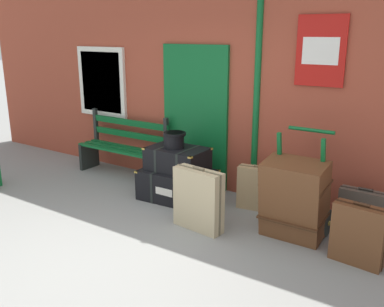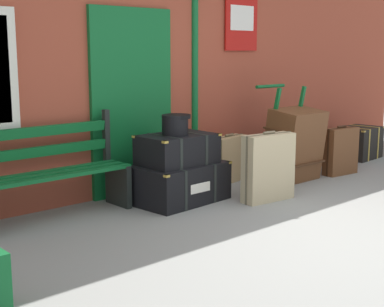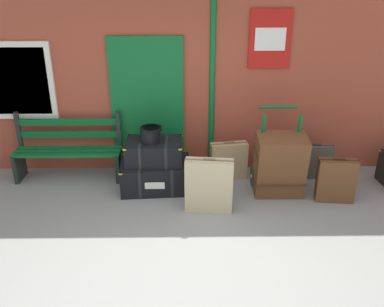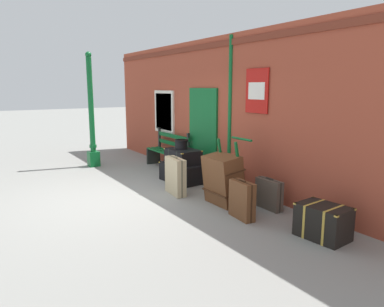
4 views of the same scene
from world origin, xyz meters
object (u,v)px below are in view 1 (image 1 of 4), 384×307
at_px(round_hatbox, 174,139).
at_px(suitcase_beige, 363,212).
at_px(platform_bench, 124,148).
at_px(steamer_trunk_middle, 177,159).
at_px(porters_trolley, 299,209).
at_px(suitcase_caramel, 358,235).
at_px(large_brown_trunk, 294,199).
at_px(suitcase_oxblood, 198,200).
at_px(steamer_trunk_base, 178,185).
at_px(suitcase_charcoal, 259,189).

height_order(round_hatbox, suitcase_beige, round_hatbox).
distance_m(platform_bench, steamer_trunk_middle, 1.39).
xyz_separation_m(porters_trolley, suitcase_caramel, (0.75, -0.37, 0.04)).
distance_m(large_brown_trunk, suitcase_oxblood, 1.10).
relative_size(platform_bench, suitcase_beige, 2.81).
height_order(porters_trolley, suitcase_beige, porters_trolley).
bearing_deg(suitcase_oxblood, steamer_trunk_middle, 139.78).
xyz_separation_m(platform_bench, round_hatbox, (1.29, -0.38, 0.42)).
distance_m(steamer_trunk_middle, round_hatbox, 0.29).
height_order(round_hatbox, suitcase_caramel, round_hatbox).
bearing_deg(round_hatbox, porters_trolley, -0.92).
bearing_deg(steamer_trunk_middle, suitcase_oxblood, -40.22).
bearing_deg(platform_bench, steamer_trunk_base, -15.83).
distance_m(platform_bench, large_brown_trunk, 3.16).
xyz_separation_m(round_hatbox, suitcase_caramel, (2.56, -0.40, -0.55)).
relative_size(steamer_trunk_base, steamer_trunk_middle, 1.30).
height_order(suitcase_oxblood, suitcase_beige, suitcase_oxblood).
bearing_deg(steamer_trunk_base, suitcase_beige, 7.48).
xyz_separation_m(platform_bench, suitcase_oxblood, (2.09, -1.00, -0.08)).
xyz_separation_m(porters_trolley, suitcase_oxblood, (-1.01, -0.59, 0.10)).
bearing_deg(porters_trolley, steamer_trunk_middle, 178.49).
height_order(platform_bench, suitcase_caramel, platform_bench).
bearing_deg(large_brown_trunk, porters_trolley, 90.00).
relative_size(steamer_trunk_base, round_hatbox, 3.35).
bearing_deg(suitcase_charcoal, suitcase_caramel, -26.40).
bearing_deg(suitcase_oxblood, round_hatbox, 142.10).
xyz_separation_m(steamer_trunk_base, suitcase_charcoal, (1.09, 0.31, 0.08)).
bearing_deg(suitcase_beige, suitcase_caramel, -81.54).
relative_size(round_hatbox, suitcase_beige, 0.55).
relative_size(large_brown_trunk, suitcase_beige, 1.63).
height_order(platform_bench, large_brown_trunk, platform_bench).
relative_size(platform_bench, steamer_trunk_middle, 1.97).
distance_m(steamer_trunk_base, suitcase_oxblood, 0.99).
relative_size(steamer_trunk_middle, round_hatbox, 2.58).
distance_m(steamer_trunk_middle, porters_trolley, 1.80).
bearing_deg(large_brown_trunk, suitcase_oxblood, -157.43).
distance_m(steamer_trunk_base, suitcase_beige, 2.42).
distance_m(large_brown_trunk, suitcase_beige, 0.85).
distance_m(platform_bench, suitcase_caramel, 3.93).
bearing_deg(steamer_trunk_base, porters_trolley, -0.94).
height_order(large_brown_trunk, suitcase_beige, large_brown_trunk).
height_order(porters_trolley, suitcase_charcoal, porters_trolley).
height_order(steamer_trunk_base, large_brown_trunk, large_brown_trunk).
xyz_separation_m(steamer_trunk_base, suitcase_oxblood, (0.75, -0.62, 0.16)).
bearing_deg(suitcase_caramel, platform_bench, 168.59).
distance_m(large_brown_trunk, suitcase_caramel, 0.79).
bearing_deg(platform_bench, large_brown_trunk, -10.67).
bearing_deg(round_hatbox, large_brown_trunk, -6.41).
distance_m(large_brown_trunk, suitcase_charcoal, 0.85).
bearing_deg(suitcase_beige, suitcase_charcoal, -179.56).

